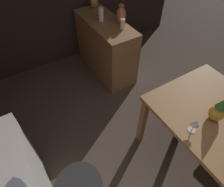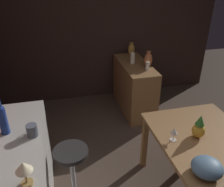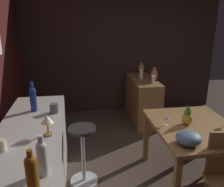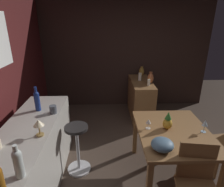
% 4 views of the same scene
% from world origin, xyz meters
% --- Properties ---
extents(ground_plane, '(9.00, 9.00, 0.00)m').
position_xyz_m(ground_plane, '(0.00, 0.00, 0.00)').
color(ground_plane, '#47382D').
extents(wall_side_right, '(0.10, 4.40, 2.60)m').
position_xyz_m(wall_side_right, '(2.55, 0.30, 1.30)').
color(wall_side_right, '#33231E').
rests_on(wall_side_right, ground_plane).
extents(dining_table, '(1.14, 0.91, 0.74)m').
position_xyz_m(dining_table, '(0.03, -0.30, 0.65)').
color(dining_table, olive).
rests_on(dining_table, ground_plane).
extents(kitchen_counter, '(2.10, 0.60, 0.90)m').
position_xyz_m(kitchen_counter, '(-0.18, 1.49, 0.45)').
color(kitchen_counter, '#B2ADA3').
rests_on(kitchen_counter, ground_plane).
extents(sideboard_cabinet, '(1.10, 0.44, 0.82)m').
position_xyz_m(sideboard_cabinet, '(1.88, -0.21, 0.41)').
color(sideboard_cabinet, olive).
rests_on(sideboard_cabinet, ground_plane).
extents(chair_near_window, '(0.46, 0.46, 0.91)m').
position_xyz_m(chair_near_window, '(-0.60, -0.36, 0.50)').
color(chair_near_window, olive).
rests_on(chair_near_window, ground_plane).
extents(bar_stool, '(0.34, 0.34, 0.73)m').
position_xyz_m(bar_stool, '(0.18, 0.97, 0.39)').
color(bar_stool, '#262323').
rests_on(bar_stool, ground_plane).
extents(wine_glass_left, '(0.07, 0.07, 0.17)m').
position_xyz_m(wine_glass_left, '(-0.02, -0.67, 0.86)').
color(wine_glass_left, silver).
rests_on(wine_glass_left, dining_table).
extents(wine_glass_right, '(0.07, 0.07, 0.14)m').
position_xyz_m(wine_glass_right, '(0.09, 0.02, 0.84)').
color(wine_glass_right, silver).
rests_on(wine_glass_right, dining_table).
extents(pineapple_centerpiece, '(0.12, 0.12, 0.24)m').
position_xyz_m(pineapple_centerpiece, '(0.08, -0.23, 0.84)').
color(pineapple_centerpiece, gold).
rests_on(pineapple_centerpiece, dining_table).
extents(fruit_bowl, '(0.25, 0.25, 0.13)m').
position_xyz_m(fruit_bowl, '(-0.35, -0.04, 0.80)').
color(fruit_bowl, slate).
rests_on(fruit_bowl, dining_table).
extents(wine_bottle_clear, '(0.07, 0.07, 0.30)m').
position_xyz_m(wine_bottle_clear, '(-0.85, 1.26, 1.04)').
color(wine_bottle_clear, silver).
rests_on(wine_bottle_clear, kitchen_counter).
extents(wine_bottle_cobalt, '(0.07, 0.07, 0.34)m').
position_xyz_m(wine_bottle_cobalt, '(0.35, 1.50, 1.06)').
color(wine_bottle_cobalt, navy).
rests_on(wine_bottle_cobalt, kitchen_counter).
extents(cup_slate, '(0.13, 0.09, 0.11)m').
position_xyz_m(cup_slate, '(0.26, 1.27, 0.95)').
color(cup_slate, '#515660').
rests_on(cup_slate, kitchen_counter).
extents(counter_lamp, '(0.11, 0.11, 0.19)m').
position_xyz_m(counter_lamp, '(-0.28, 1.28, 1.04)').
color(counter_lamp, '#A58447').
rests_on(counter_lamp, kitchen_counter).
extents(pillar_candle_tall, '(0.07, 0.07, 0.20)m').
position_xyz_m(pillar_candle_tall, '(1.92, -0.18, 0.91)').
color(pillar_candle_tall, white).
rests_on(pillar_candle_tall, sideboard_cabinet).
extents(pillar_candle_short, '(0.06, 0.06, 0.16)m').
position_xyz_m(pillar_candle_short, '(1.59, -0.30, 0.89)').
color(pillar_candle_short, white).
rests_on(pillar_candle_short, sideboard_cabinet).
extents(vase_brass, '(0.12, 0.12, 0.22)m').
position_xyz_m(vase_brass, '(2.32, -0.28, 0.92)').
color(vase_brass, '#B78C38').
rests_on(vase_brass, sideboard_cabinet).
extents(vase_copper, '(0.12, 0.12, 0.25)m').
position_xyz_m(vase_copper, '(1.72, -0.36, 0.94)').
color(vase_copper, '#B26038').
rests_on(vase_copper, sideboard_cabinet).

